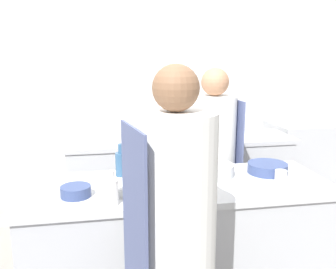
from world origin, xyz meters
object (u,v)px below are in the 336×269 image
(oven_range, at_px, (302,162))
(bowl_ceramic_blue, at_px, (76,191))
(chef_at_stove, at_px, (213,167))
(bowl_prep_small, at_px, (216,170))
(stockpot, at_px, (184,126))
(chef_at_prep_near, at_px, (174,253))
(cup, at_px, (281,176))
(bowl_wooden_salad, at_px, (267,168))
(bottle_vinegar, at_px, (121,163))
(bowl_mixing_large, at_px, (126,188))
(bottle_wine, at_px, (147,170))
(bottle_olive_oil, at_px, (112,191))

(oven_range, distance_m, bowl_ceramic_blue, 3.19)
(chef_at_stove, xyz_separation_m, bowl_prep_small, (-0.16, -0.55, 0.16))
(chef_at_stove, distance_m, stockpot, 0.69)
(chef_at_prep_near, relative_size, bowl_ceramic_blue, 9.71)
(cup, bearing_deg, stockpot, 103.34)
(bowl_prep_small, xyz_separation_m, bowl_wooden_salad, (0.38, -0.01, -0.01))
(chef_at_stove, xyz_separation_m, bottle_vinegar, (-0.79, -0.44, 0.20))
(bowl_ceramic_blue, height_order, cup, cup)
(bowl_mixing_large, bearing_deg, chef_at_stove, 44.02)
(bottle_vinegar, relative_size, cup, 2.81)
(chef_at_stove, distance_m, cup, 0.81)
(bowl_mixing_large, bearing_deg, bottle_wine, 43.82)
(oven_range, height_order, bowl_mixing_large, bowl_mixing_large)
(chef_at_prep_near, bearing_deg, bottle_vinegar, 0.80)
(bottle_vinegar, height_order, cup, bottle_vinegar)
(bottle_wine, distance_m, bowl_mixing_large, 0.22)
(chef_at_prep_near, distance_m, bowl_mixing_large, 0.64)
(bottle_vinegar, xyz_separation_m, bowl_mixing_large, (0.01, -0.32, -0.06))
(bowl_wooden_salad, bearing_deg, cup, -89.65)
(bowl_mixing_large, relative_size, cup, 2.84)
(bottle_wine, xyz_separation_m, cup, (0.86, -0.15, -0.05))
(oven_range, xyz_separation_m, bottle_vinegar, (-2.26, -1.52, 0.55))
(bottle_wine, xyz_separation_m, bowl_prep_small, (0.48, 0.06, -0.05))
(cup, bearing_deg, chef_at_stove, 106.17)
(oven_range, bearing_deg, bowl_ceramic_blue, -143.84)
(chef_at_stove, xyz_separation_m, bowl_mixing_large, (-0.79, -0.76, 0.14))
(oven_range, xyz_separation_m, bowl_mixing_large, (-2.25, -1.84, 0.49))
(oven_range, distance_m, stockpot, 1.74)
(bottle_wine, distance_m, bowl_wooden_salad, 0.86)
(bowl_prep_small, bearing_deg, chef_at_stove, 74.24)
(chef_at_prep_near, height_order, bowl_prep_small, chef_at_prep_near)
(chef_at_stove, height_order, bowl_prep_small, chef_at_stove)
(bowl_wooden_salad, bearing_deg, bowl_ceramic_blue, -170.75)
(bottle_vinegar, xyz_separation_m, bowl_ceramic_blue, (-0.29, -0.34, -0.06))
(bottle_wine, bearing_deg, bottle_vinegar, 132.53)
(chef_at_prep_near, relative_size, chef_at_stove, 1.04)
(bowl_mixing_large, bearing_deg, bottle_vinegar, 91.50)
(bowl_prep_small, bearing_deg, bowl_mixing_large, -161.95)
(oven_range, distance_m, bowl_mixing_large, 2.95)
(oven_range, relative_size, bottle_vinegar, 4.22)
(chef_at_prep_near, distance_m, bottle_olive_oil, 0.53)
(bowl_prep_small, relative_size, stockpot, 0.98)
(chef_at_prep_near, xyz_separation_m, bottle_olive_oil, (-0.26, 0.43, 0.16))
(cup, bearing_deg, bottle_vinegar, 162.43)
(bowl_wooden_salad, bearing_deg, stockpot, 105.38)
(bottle_olive_oil, xyz_separation_m, bowl_prep_small, (0.71, 0.38, -0.04))
(oven_range, bearing_deg, bottle_olive_oil, -139.14)
(bowl_ceramic_blue, bearing_deg, cup, 0.61)
(oven_range, relative_size, cup, 11.87)
(bottle_wine, height_order, bowl_ceramic_blue, bottle_wine)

